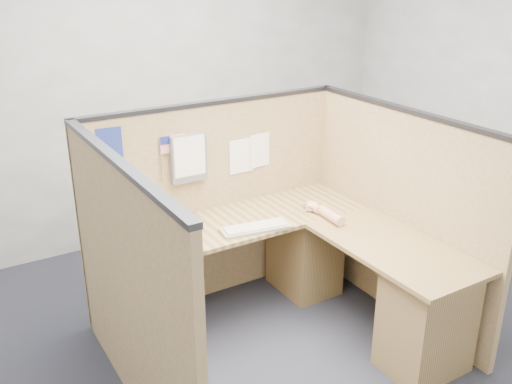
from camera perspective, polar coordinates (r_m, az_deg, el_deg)
floor at (r=3.93m, az=3.32°, el=-16.16°), size 5.00×5.00×0.00m
wall_back at (r=5.21m, az=-10.69°, el=10.16°), size 5.00×0.00×5.00m
cubicle_partitions at (r=3.83m, az=-0.05°, el=-3.67°), size 2.06×1.83×1.53m
l_desk at (r=3.99m, az=3.30°, el=-8.69°), size 1.95×1.75×0.73m
laptop at (r=3.94m, az=-11.76°, el=-3.09°), size 0.36×0.37×0.23m
keyboard at (r=3.89m, az=-0.07°, el=-3.61°), size 0.50×0.24×0.03m
mouse at (r=4.20m, az=5.63°, el=-1.60°), size 0.11×0.07×0.05m
hand_forearm at (r=4.10m, az=6.91°, el=-2.03°), size 0.11×0.39×0.08m
blue_poster at (r=3.80m, az=-14.60°, el=4.38°), size 0.19×0.02×0.25m
american_flag at (r=3.94m, az=-8.56°, el=4.62°), size 0.19×0.01×0.32m
file_holder at (r=4.01m, az=-6.77°, el=3.40°), size 0.27×0.05×0.34m
paper_left at (r=4.24m, az=-1.44°, el=3.61°), size 0.20×0.00×0.26m
paper_right at (r=4.32m, az=0.51°, el=4.22°), size 0.20×0.03×0.26m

